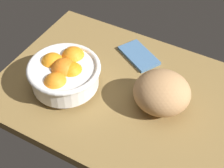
{
  "coord_description": "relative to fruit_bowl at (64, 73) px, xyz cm",
  "views": [
    {
      "loc": [
        -30.27,
        60.19,
        73.51
      ],
      "look_at": [
        1.14,
        3.33,
        5.0
      ],
      "focal_mm": 54.67,
      "sensor_mm": 36.0,
      "label": 1
    }
  ],
  "objects": [
    {
      "name": "napkin_folded",
      "position": [
        -13.04,
        -22.16,
        -5.15
      ],
      "size": [
        15.48,
        13.18,
        1.04
      ],
      "primitive_type": "cube",
      "rotation": [
        0.0,
        0.0,
        -0.51
      ],
      "color": "#456D98",
      "rests_on": "ground"
    },
    {
      "name": "fruit_bowl",
      "position": [
        0.0,
        0.0,
        0.0
      ],
      "size": [
        20.81,
        20.81,
        10.34
      ],
      "color": "white",
      "rests_on": "ground"
    },
    {
      "name": "ground_plane",
      "position": [
        -14.8,
        -6.57,
        -7.17
      ],
      "size": [
        71.79,
        52.42,
        3.0
      ],
      "primitive_type": "cube",
      "color": "olive"
    },
    {
      "name": "bread_loaf",
      "position": [
        -27.14,
        -6.68,
        -0.19
      ],
      "size": [
        18.41,
        17.74,
        10.96
      ],
      "primitive_type": "ellipsoid",
      "rotation": [
        0.0,
        0.0,
        0.22
      ],
      "color": "tan",
      "rests_on": "ground"
    }
  ]
}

